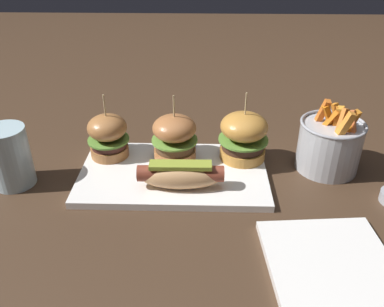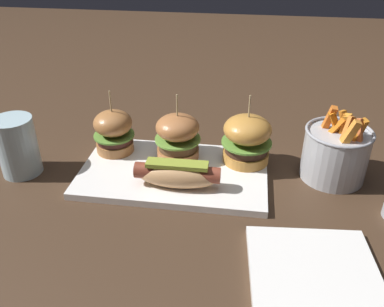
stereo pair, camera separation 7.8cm
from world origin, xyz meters
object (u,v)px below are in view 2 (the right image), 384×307
(hot_dog, at_px, (177,174))
(slider_left, at_px, (114,131))
(platter_main, at_px, (174,172))
(slider_center, at_px, (180,136))
(slider_right, at_px, (247,139))
(side_plate, at_px, (314,275))
(fries_bucket, at_px, (336,153))
(water_glass, at_px, (17,146))

(hot_dog, distance_m, slider_left, 0.19)
(platter_main, xyz_separation_m, hot_dog, (0.02, -0.05, 0.03))
(hot_dog, bearing_deg, slider_center, 97.08)
(platter_main, xyz_separation_m, slider_right, (0.14, 0.06, 0.06))
(hot_dog, height_order, slider_right, slider_right)
(side_plate, bearing_deg, slider_right, 110.68)
(slider_right, relative_size, fries_bucket, 0.97)
(fries_bucket, relative_size, side_plate, 0.80)
(hot_dog, height_order, slider_left, slider_left)
(platter_main, xyz_separation_m, water_glass, (-0.30, -0.03, 0.05))
(water_glass, bearing_deg, fries_bucket, 6.67)
(slider_left, bearing_deg, water_glass, -152.65)
(slider_left, height_order, fries_bucket, slider_left)
(fries_bucket, bearing_deg, hot_dog, -161.83)
(slider_center, height_order, fries_bucket, slider_center)
(hot_dog, relative_size, side_plate, 0.85)
(fries_bucket, bearing_deg, water_glass, -173.33)
(water_glass, bearing_deg, slider_right, 10.91)
(fries_bucket, xyz_separation_m, water_glass, (-0.62, -0.07, 0.00))
(hot_dog, height_order, side_plate, hot_dog)
(slider_center, height_order, side_plate, slider_center)
(slider_right, height_order, water_glass, slider_right)
(hot_dog, xyz_separation_m, water_glass, (-0.32, 0.02, 0.02))
(slider_left, relative_size, slider_center, 0.98)
(platter_main, distance_m, slider_left, 0.16)
(hot_dog, relative_size, water_glass, 1.34)
(side_plate, distance_m, water_glass, 0.59)
(slider_right, height_order, side_plate, slider_right)
(slider_left, bearing_deg, slider_center, -2.30)
(platter_main, height_order, slider_center, slider_center)
(slider_center, relative_size, slider_right, 0.96)
(slider_left, relative_size, fries_bucket, 0.92)
(platter_main, height_order, slider_right, slider_right)
(slider_left, height_order, slider_center, slider_center)
(slider_right, bearing_deg, slider_center, -178.12)
(slider_center, distance_m, water_glass, 0.32)
(hot_dog, xyz_separation_m, slider_left, (-0.15, 0.11, 0.02))
(slider_right, relative_size, side_plate, 0.77)
(slider_right, bearing_deg, side_plate, -69.32)
(platter_main, bearing_deg, fries_bucket, 7.63)
(hot_dog, xyz_separation_m, slider_right, (0.12, 0.11, 0.02))
(platter_main, bearing_deg, side_plate, -43.04)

